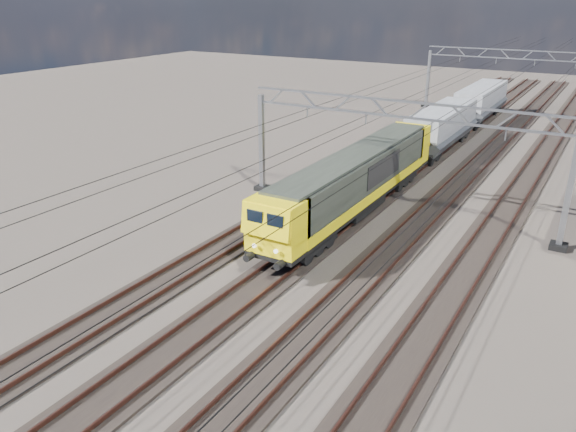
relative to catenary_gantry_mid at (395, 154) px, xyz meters
The scene contains 11 objects.
ground 5.59m from the catenary_gantry_mid, 90.00° to the right, with size 160.00×160.00×0.00m, color #2B2520.
track_outer_west 8.17m from the catenary_gantry_mid, 146.31° to the right, with size 2.60×140.00×0.30m.
track_loco 5.89m from the catenary_gantry_mid, 116.57° to the right, with size 2.60×140.00×0.30m.
track_inner_east 5.89m from the catenary_gantry_mid, 63.43° to the right, with size 2.60×140.00×0.30m.
track_outer_east 8.17m from the catenary_gantry_mid, 33.69° to the right, with size 2.60×140.00×0.30m.
catenary_gantry_mid is the anchor object (origin of this frame).
catenary_gantry_far 36.00m from the catenary_gantry_mid, 90.00° to the left, with size 19.90×0.90×7.11m.
overhead_wires 4.40m from the catenary_gantry_mid, 90.00° to the left, with size 12.03×140.00×0.53m.
locomotive 2.73m from the catenary_gantry_mid, 153.87° to the right, with size 2.76×21.10×3.62m.
hopper_wagon_lead 16.92m from the catenary_gantry_mid, 96.82° to the left, with size 3.38×13.00×3.25m.
hopper_wagon_mid 31.02m from the catenary_gantry_mid, 93.70° to the left, with size 3.38×13.00×3.25m.
Camera 1 is at (11.05, -26.94, 12.79)m, focal length 35.00 mm.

